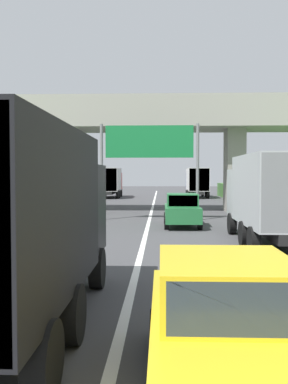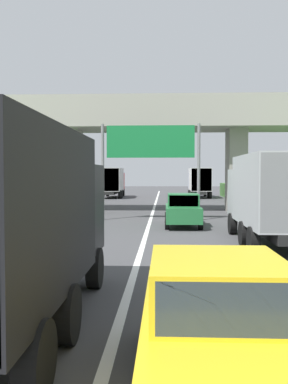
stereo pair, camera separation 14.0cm
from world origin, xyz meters
TOP-DOWN VIEW (x-y plane):
  - lane_centre_stripe at (0.00, 25.56)m, footprint 0.20×91.13m
  - overpass_bridge at (0.00, 31.95)m, footprint 40.00×4.80m
  - overhead_highway_sign at (0.00, 25.73)m, footprint 5.88×0.18m
  - truck_blue at (4.92, 51.18)m, footprint 2.44×7.30m
  - truck_black at (-1.80, 7.44)m, footprint 2.44×7.30m
  - truck_red at (-5.23, 50.45)m, footprint 2.44×7.30m
  - truck_silver at (4.89, 16.99)m, footprint 2.44×7.30m
  - car_green at (1.79, 22.56)m, footprint 1.86×4.10m
  - car_yellow at (1.45, 5.30)m, footprint 1.86×4.10m
  - construction_barrel_3 at (-6.51, 19.77)m, footprint 0.57×0.57m
  - construction_barrel_4 at (-6.61, 24.89)m, footprint 0.57×0.57m

SIDE VIEW (x-z plane):
  - lane_centre_stripe at x=0.00m, z-range 0.00..0.01m
  - construction_barrel_3 at x=-6.51m, z-range 0.01..0.91m
  - construction_barrel_4 at x=-6.61m, z-range 0.01..0.91m
  - car_green at x=1.79m, z-range 0.00..1.72m
  - car_yellow at x=1.45m, z-range 0.00..1.72m
  - truck_blue at x=4.92m, z-range 0.21..3.65m
  - truck_black at x=-1.80m, z-range 0.21..3.65m
  - truck_red at x=-5.23m, z-range 0.21..3.65m
  - truck_silver at x=4.89m, z-range 0.21..3.65m
  - overhead_highway_sign at x=0.00m, z-range 1.40..7.11m
  - overpass_bridge at x=0.00m, z-range 2.14..10.35m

